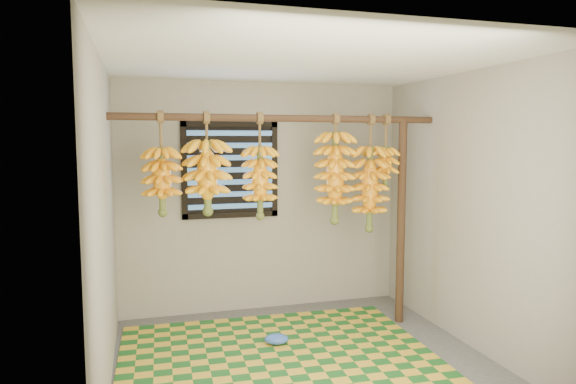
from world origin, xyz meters
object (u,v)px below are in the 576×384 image
object	(u,v)px
banana_bunch_c	(260,182)
banana_bunch_e	(370,189)
woven_mat	(279,358)
banana_bunch_a	(162,181)
support_post	(401,223)
banana_bunch_f	(385,167)
banana_bunch_b	(207,177)
plastic_bag	(276,339)
banana_bunch_d	(335,178)

from	to	relation	value
banana_bunch_c	banana_bunch_e	size ratio (longest dim) A/B	0.85
woven_mat	banana_bunch_a	xyz separation A→B (m)	(-0.89, 0.51, 1.46)
banana_bunch_c	support_post	bearing A→B (deg)	0.00
banana_bunch_a	banana_bunch_f	size ratio (longest dim) A/B	1.24
banana_bunch_b	banana_bunch_f	distance (m)	1.71
woven_mat	support_post	bearing A→B (deg)	20.29
banana_bunch_c	banana_bunch_f	xyz separation A→B (m)	(1.24, 0.00, 0.12)
plastic_bag	banana_bunch_b	size ratio (longest dim) A/B	0.25
support_post	banana_bunch_d	distance (m)	0.84
banana_bunch_a	banana_bunch_c	bearing A→B (deg)	-0.00
woven_mat	banana_bunch_f	distance (m)	2.02
woven_mat	banana_bunch_f	world-z (taller)	banana_bunch_f
banana_bunch_e	banana_bunch_c	bearing A→B (deg)	180.00
banana_bunch_d	banana_bunch_f	world-z (taller)	same
banana_bunch_d	woven_mat	bearing A→B (deg)	-143.25
support_post	banana_bunch_a	xyz separation A→B (m)	(-2.27, 0.00, 0.46)
plastic_bag	banana_bunch_b	bearing A→B (deg)	157.03
plastic_bag	banana_bunch_e	world-z (taller)	banana_bunch_e
support_post	banana_bunch_f	xyz separation A→B (m)	(-0.18, 0.00, 0.55)
plastic_bag	banana_bunch_d	size ratio (longest dim) A/B	0.21
woven_mat	banana_bunch_b	world-z (taller)	banana_bunch_b
support_post	banana_bunch_d	xyz separation A→B (m)	(-0.70, 0.00, 0.46)
support_post	plastic_bag	xyz separation A→B (m)	(-1.33, -0.24, -0.95)
support_post	banana_bunch_c	distance (m)	1.48
banana_bunch_b	banana_bunch_f	xyz separation A→B (m)	(1.71, 0.00, 0.06)
plastic_bag	banana_bunch_e	xyz separation A→B (m)	(0.99, 0.24, 1.29)
woven_mat	banana_bunch_a	bearing A→B (deg)	150.03
plastic_bag	woven_mat	bearing A→B (deg)	-100.91
banana_bunch_f	banana_bunch_d	bearing A→B (deg)	180.00
woven_mat	banana_bunch_b	xyz separation A→B (m)	(-0.50, 0.51, 1.48)
woven_mat	plastic_bag	bearing A→B (deg)	79.09
banana_bunch_b	banana_bunch_f	size ratio (longest dim) A/B	1.25
plastic_bag	banana_bunch_a	bearing A→B (deg)	165.93
banana_bunch_a	support_post	bearing A→B (deg)	-0.00
banana_bunch_e	banana_bunch_d	bearing A→B (deg)	180.00
woven_mat	banana_bunch_d	distance (m)	1.69
plastic_bag	banana_bunch_f	xyz separation A→B (m)	(1.15, 0.24, 1.49)
banana_bunch_e	woven_mat	bearing A→B (deg)	-153.85
woven_mat	banana_bunch_b	distance (m)	1.65
support_post	banana_bunch_b	xyz separation A→B (m)	(-1.89, 0.00, 0.49)
banana_bunch_d	banana_bunch_b	bearing A→B (deg)	180.00
woven_mat	banana_bunch_b	bearing A→B (deg)	134.49
woven_mat	plastic_bag	size ratio (longest dim) A/B	11.90
support_post	banana_bunch_e	size ratio (longest dim) A/B	1.80
plastic_bag	banana_bunch_f	bearing A→B (deg)	11.59
banana_bunch_a	banana_bunch_e	xyz separation A→B (m)	(1.93, -0.00, -0.12)
banana_bunch_c	woven_mat	bearing A→B (deg)	-86.26
support_post	banana_bunch_e	bearing A→B (deg)	-180.00
banana_bunch_d	banana_bunch_f	size ratio (longest dim) A/B	1.44
banana_bunch_d	banana_bunch_c	bearing A→B (deg)	-180.00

